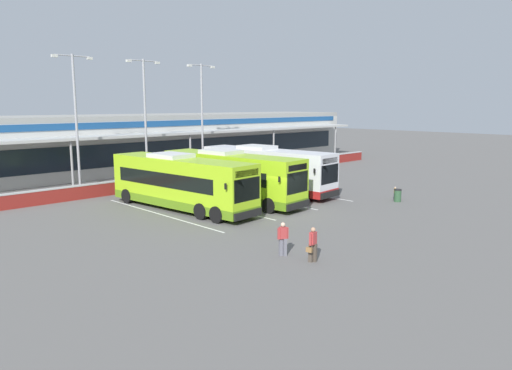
% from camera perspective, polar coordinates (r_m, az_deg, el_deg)
% --- Properties ---
extents(ground_plane, '(200.00, 200.00, 0.00)m').
position_cam_1_polar(ground_plane, '(31.53, 4.34, -3.43)').
color(ground_plane, '#605E5B').
extents(terminal_building, '(70.00, 13.00, 6.00)m').
position_cam_1_polar(terminal_building, '(52.64, -18.30, 4.65)').
color(terminal_building, '#B7B7B2').
rests_on(terminal_building, ground).
extents(red_barrier_wall, '(60.00, 0.40, 1.10)m').
position_cam_1_polar(red_barrier_wall, '(42.22, -10.62, 0.51)').
color(red_barrier_wall, maroon).
rests_on(red_barrier_wall, ground).
extents(coach_bus_leftmost, '(3.80, 12.32, 3.78)m').
position_cam_1_polar(coach_bus_leftmost, '(32.87, -8.96, 0.19)').
color(coach_bus_leftmost, '#9ED11E').
rests_on(coach_bus_leftmost, ground).
extents(coach_bus_left_centre, '(3.80, 12.32, 3.78)m').
position_cam_1_polar(coach_bus_left_centre, '(35.13, -3.06, 0.89)').
color(coach_bus_left_centre, '#9ED11E').
rests_on(coach_bus_left_centre, ground).
extents(coach_bus_centre, '(3.80, 12.32, 3.78)m').
position_cam_1_polar(coach_bus_centre, '(38.91, 1.22, 1.74)').
color(coach_bus_centre, silver).
rests_on(coach_bus_centre, ground).
extents(bay_stripe_far_west, '(0.14, 13.00, 0.01)m').
position_cam_1_polar(bay_stripe_far_west, '(31.94, -11.43, -3.42)').
color(bay_stripe_far_west, silver).
rests_on(bay_stripe_far_west, ground).
extents(bay_stripe_west, '(0.14, 13.00, 0.01)m').
position_cam_1_polar(bay_stripe_west, '(34.34, -5.55, -2.37)').
color(bay_stripe_west, silver).
rests_on(bay_stripe_west, ground).
extents(bay_stripe_mid_west, '(0.14, 13.00, 0.01)m').
position_cam_1_polar(bay_stripe_mid_west, '(37.07, -0.50, -1.44)').
color(bay_stripe_mid_west, silver).
rests_on(bay_stripe_mid_west, ground).
extents(bay_stripe_centre, '(0.14, 13.00, 0.01)m').
position_cam_1_polar(bay_stripe_centre, '(40.05, 3.83, -0.63)').
color(bay_stripe_centre, silver).
rests_on(bay_stripe_centre, ground).
extents(pedestrian_with_handbag, '(0.64, 0.31, 1.62)m').
position_cam_1_polar(pedestrian_with_handbag, '(21.92, 6.78, -6.97)').
color(pedestrian_with_handbag, '#4C4238').
rests_on(pedestrian_with_handbag, ground).
extents(pedestrian_in_dark_coat, '(0.53, 0.40, 1.62)m').
position_cam_1_polar(pedestrian_in_dark_coat, '(22.68, 3.23, -6.31)').
color(pedestrian_in_dark_coat, slate).
rests_on(pedestrian_in_dark_coat, ground).
extents(pedestrian_child, '(0.29, 0.26, 1.00)m').
position_cam_1_polar(pedestrian_child, '(37.30, 16.25, -0.91)').
color(pedestrian_child, slate).
rests_on(pedestrian_child, ground).
extents(lamp_post_west, '(3.24, 0.28, 11.00)m').
position_cam_1_polar(lamp_post_west, '(41.03, -20.70, 7.85)').
color(lamp_post_west, '#9E9EA3').
rests_on(lamp_post_west, ground).
extents(lamp_post_centre, '(3.24, 0.28, 11.00)m').
position_cam_1_polar(lamp_post_centre, '(43.74, -13.09, 8.28)').
color(lamp_post_centre, '#9E9EA3').
rests_on(lamp_post_centre, ground).
extents(lamp_post_east, '(3.24, 0.28, 11.00)m').
position_cam_1_polar(lamp_post_east, '(47.82, -6.46, 8.55)').
color(lamp_post_east, '#9E9EA3').
rests_on(lamp_post_east, ground).
extents(litter_bin, '(0.54, 0.54, 0.93)m').
position_cam_1_polar(litter_bin, '(36.76, 16.55, -1.19)').
color(litter_bin, '#2D5133').
rests_on(litter_bin, ground).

